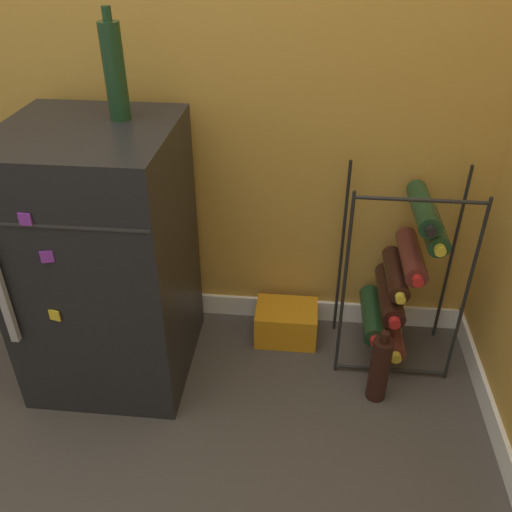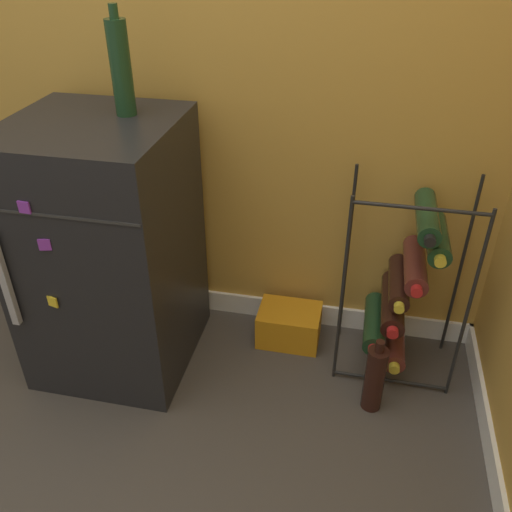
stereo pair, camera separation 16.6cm
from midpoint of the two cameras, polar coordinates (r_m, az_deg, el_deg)
ground_plane at (r=1.89m, az=-9.95°, el=-18.08°), size 14.00×14.00×0.00m
mini_fridge at (r=1.91m, az=-17.97°, el=-0.43°), size 0.52×0.56×0.91m
wine_rack at (r=1.96m, az=12.58°, el=-2.34°), size 0.41×0.32×0.74m
soda_box at (r=2.16m, az=0.98°, el=-7.10°), size 0.24×0.18×0.14m
fridge_top_bottle at (r=1.73m, az=-17.50°, el=18.03°), size 0.06×0.06×0.32m
loose_bottle_floor at (r=1.91m, az=10.41°, el=-11.69°), size 0.07×0.07×0.29m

